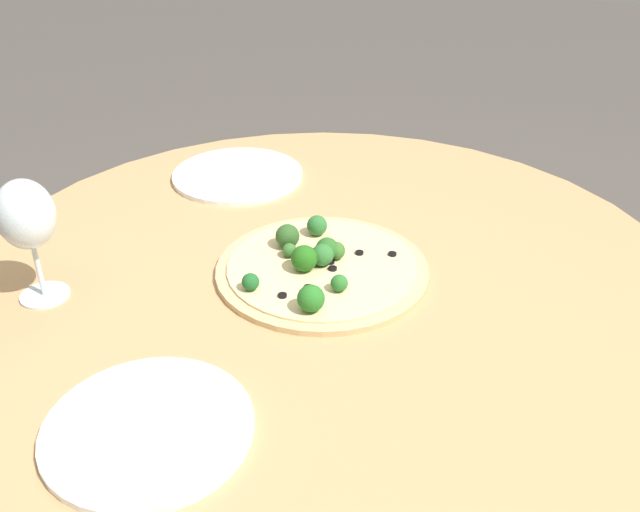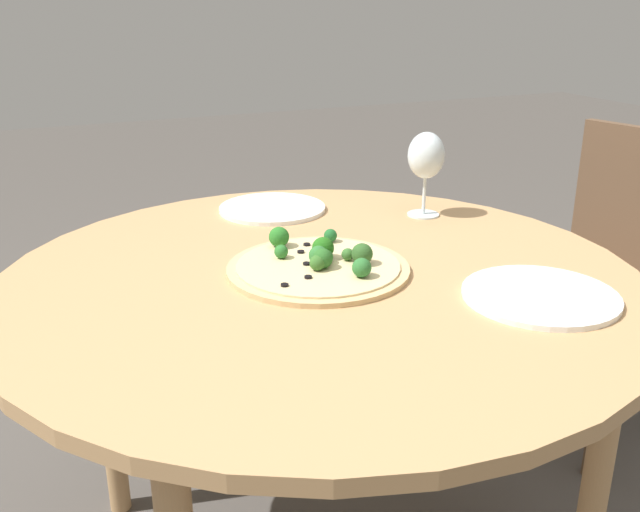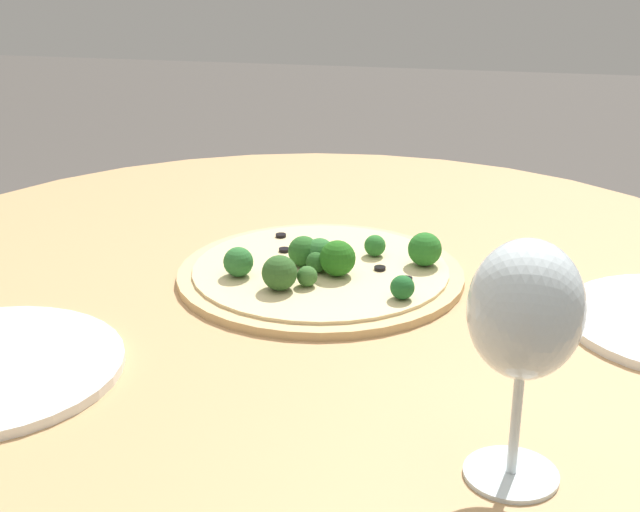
# 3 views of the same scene
# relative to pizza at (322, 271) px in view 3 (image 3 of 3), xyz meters

# --- Properties ---
(dining_table) EXTENTS (1.21, 1.21, 0.70)m
(dining_table) POSITION_rel_pizza_xyz_m (0.01, 0.01, -0.08)
(dining_table) COLOR tan
(dining_table) RESTS_ON ground_plane
(pizza) EXTENTS (0.35, 0.35, 0.06)m
(pizza) POSITION_rel_pizza_xyz_m (0.00, 0.00, 0.00)
(pizza) COLOR tan
(pizza) RESTS_ON dining_table
(wine_glass) EXTENTS (0.09, 0.09, 0.20)m
(wine_glass) POSITION_rel_pizza_xyz_m (-0.37, -0.23, 0.13)
(wine_glass) COLOR silver
(wine_glass) RESTS_ON dining_table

